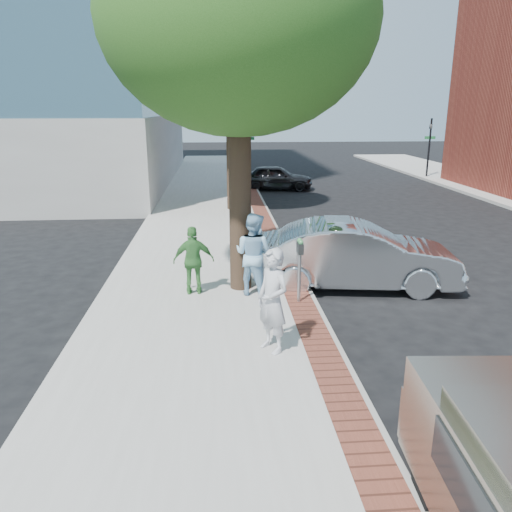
{
  "coord_description": "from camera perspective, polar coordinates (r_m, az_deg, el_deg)",
  "views": [
    {
      "loc": [
        -1.14,
        -9.65,
        4.36
      ],
      "look_at": [
        -0.3,
        1.01,
        1.2
      ],
      "focal_mm": 35.0,
      "sensor_mm": 36.0,
      "label": 1
    }
  ],
  "objects": [
    {
      "name": "sidewalk",
      "position": [
        18.17,
        -5.52,
        2.74
      ],
      "size": [
        5.0,
        60.0,
        0.15
      ],
      "primitive_type": "cube",
      "color": "#9E9991",
      "rests_on": "ground"
    },
    {
      "name": "tree_near",
      "position": [
        11.71,
        -2.01,
        25.36
      ],
      "size": [
        6.0,
        6.0,
        8.51
      ],
      "color": "black",
      "rests_on": "sidewalk"
    },
    {
      "name": "brick_strip",
      "position": [
        18.24,
        1.4,
        3.13
      ],
      "size": [
        0.6,
        60.0,
        0.01
      ],
      "primitive_type": "cube",
      "color": "brown",
      "rests_on": "sidewalk"
    },
    {
      "name": "person_gray",
      "position": [
        8.85,
        1.91,
        -5.15
      ],
      "size": [
        0.77,
        0.83,
        1.91
      ],
      "primitive_type": "imported",
      "rotation": [
        0.0,
        0.0,
        -0.97
      ],
      "color": "#B9B9BE",
      "rests_on": "sidewalk"
    },
    {
      "name": "signal_far",
      "position": [
        34.53,
        19.21,
        12.08
      ],
      "size": [
        0.7,
        0.15,
        3.8
      ],
      "color": "black",
      "rests_on": "ground"
    },
    {
      "name": "person_officer",
      "position": [
        11.56,
        -0.3,
        0.2
      ],
      "size": [
        1.2,
        1.14,
        1.95
      ],
      "primitive_type": "imported",
      "rotation": [
        0.0,
        0.0,
        2.54
      ],
      "color": "#97C9EA",
      "rests_on": "sidewalk"
    },
    {
      "name": "ground",
      "position": [
        10.66,
        2.04,
        -7.71
      ],
      "size": [
        120.0,
        120.0,
        0.0
      ],
      "primitive_type": "plane",
      "color": "black",
      "rests_on": "ground"
    },
    {
      "name": "parking_meter",
      "position": [
        11.08,
        5.03,
        -0.15
      ],
      "size": [
        0.12,
        0.32,
        1.47
      ],
      "color": "gray",
      "rests_on": "sidewalk"
    },
    {
      "name": "person_green",
      "position": [
        11.74,
        -7.13,
        -0.5
      ],
      "size": [
        0.97,
        0.44,
        1.62
      ],
      "primitive_type": "imported",
      "rotation": [
        0.0,
        0.0,
        3.19
      ],
      "color": "#3E823B",
      "rests_on": "sidewalk"
    },
    {
      "name": "sedan_silver",
      "position": [
        12.75,
        11.29,
        0.08
      ],
      "size": [
        5.26,
        2.43,
        1.67
      ],
      "primitive_type": "imported",
      "rotation": [
        0.0,
        0.0,
        1.44
      ],
      "color": "silver",
      "rests_on": "ground"
    },
    {
      "name": "tree_far",
      "position": [
        21.68,
        -2.97,
        18.92
      ],
      "size": [
        4.8,
        4.8,
        7.14
      ],
      "color": "black",
      "rests_on": "sidewalk"
    },
    {
      "name": "bg_car",
      "position": [
        28.15,
        2.28,
        8.97
      ],
      "size": [
        4.24,
        2.13,
        1.39
      ],
      "primitive_type": "imported",
      "rotation": [
        0.0,
        0.0,
        1.45
      ],
      "color": "black",
      "rests_on": "ground"
    },
    {
      "name": "signal_near",
      "position": [
        31.79,
        -0.83,
        12.66
      ],
      "size": [
        0.7,
        0.15,
        3.8
      ],
      "color": "black",
      "rests_on": "ground"
    },
    {
      "name": "curb",
      "position": [
        18.3,
        2.49,
        2.9
      ],
      "size": [
        0.1,
        60.0,
        0.15
      ],
      "primitive_type": "cube",
      "color": "gray",
      "rests_on": "ground"
    },
    {
      "name": "office_base",
      "position": [
        33.89,
        -25.47,
        10.91
      ],
      "size": [
        18.2,
        22.2,
        4.0
      ],
      "primitive_type": "cube",
      "color": "gray",
      "rests_on": "ground"
    }
  ]
}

